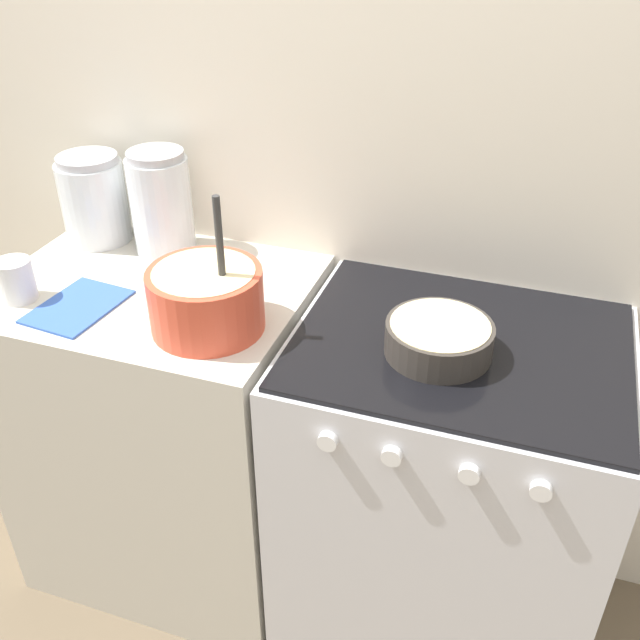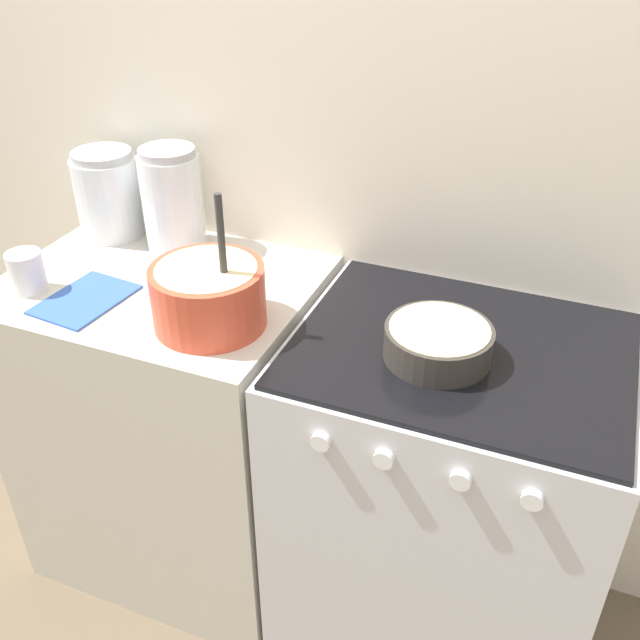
% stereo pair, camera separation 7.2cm
% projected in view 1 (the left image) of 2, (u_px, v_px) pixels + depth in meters
% --- Properties ---
extents(wall_back, '(4.52, 0.05, 2.40)m').
position_uv_depth(wall_back, '(339.00, 156.00, 1.75)').
color(wall_back, beige).
rests_on(wall_back, ground_plane).
extents(countertop_cabinet, '(0.76, 0.59, 0.94)m').
position_uv_depth(countertop_cabinet, '(171.00, 431.00, 1.99)').
color(countertop_cabinet, beige).
rests_on(countertop_cabinet, ground_plane).
extents(stove, '(0.73, 0.61, 0.94)m').
position_uv_depth(stove, '(441.00, 497.00, 1.78)').
color(stove, silver).
rests_on(stove, ground_plane).
extents(mixing_bowl, '(0.25, 0.25, 0.32)m').
position_uv_depth(mixing_bowl, '(206.00, 296.00, 1.54)').
color(mixing_bowl, '#D84C33').
rests_on(mixing_bowl, countertop_cabinet).
extents(baking_pan, '(0.23, 0.23, 0.07)m').
position_uv_depth(baking_pan, '(439.00, 338.00, 1.48)').
color(baking_pan, '#38332D').
rests_on(baking_pan, stove).
extents(storage_jar_left, '(0.17, 0.17, 0.24)m').
position_uv_depth(storage_jar_left, '(95.00, 204.00, 1.91)').
color(storage_jar_left, silver).
rests_on(storage_jar_left, countertop_cabinet).
extents(storage_jar_middle, '(0.16, 0.16, 0.27)m').
position_uv_depth(storage_jar_middle, '(162.00, 209.00, 1.84)').
color(storage_jar_middle, silver).
rests_on(storage_jar_middle, countertop_cabinet).
extents(tin_can, '(0.08, 0.08, 0.10)m').
position_uv_depth(tin_can, '(16.00, 280.00, 1.66)').
color(tin_can, silver).
rests_on(tin_can, countertop_cabinet).
extents(recipe_page, '(0.18, 0.24, 0.01)m').
position_uv_depth(recipe_page, '(78.00, 306.00, 1.65)').
color(recipe_page, '#3359B2').
rests_on(recipe_page, countertop_cabinet).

